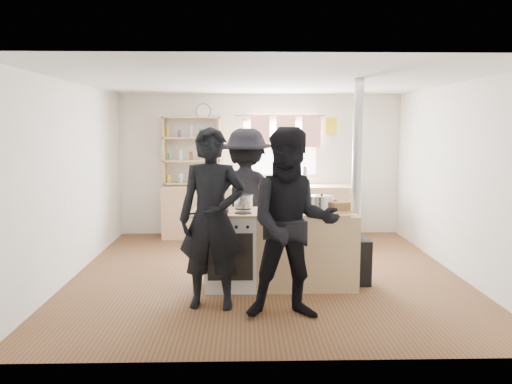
# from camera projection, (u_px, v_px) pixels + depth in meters

# --- Properties ---
(ground) EXTENTS (5.00, 5.00, 0.01)m
(ground) POSITION_uv_depth(u_px,v_px,m) (266.00, 273.00, 6.62)
(ground) COLOR brown
(ground) RESTS_ON ground
(back_counter) EXTENTS (3.40, 0.55, 0.90)m
(back_counter) POSITION_uv_depth(u_px,v_px,m) (260.00, 211.00, 8.76)
(back_counter) COLOR #D8AF82
(back_counter) RESTS_ON ground
(shelving_unit) EXTENTS (1.00, 0.28, 1.20)m
(shelving_unit) POSITION_uv_depth(u_px,v_px,m) (192.00, 151.00, 8.71)
(shelving_unit) COLOR tan
(shelving_unit) RESTS_ON back_counter
(thermos) EXTENTS (0.10, 0.10, 0.33)m
(thermos) POSITION_uv_depth(u_px,v_px,m) (305.00, 176.00, 8.70)
(thermos) COLOR silver
(thermos) RESTS_ON back_counter
(cooking_island) EXTENTS (1.97, 0.64, 0.93)m
(cooking_island) POSITION_uv_depth(u_px,v_px,m) (280.00, 249.00, 6.02)
(cooking_island) COLOR white
(cooking_island) RESTS_ON ground
(skillet_greens) EXTENTS (0.45, 0.45, 0.05)m
(skillet_greens) POSITION_uv_depth(u_px,v_px,m) (215.00, 211.00, 5.81)
(skillet_greens) COLOR black
(skillet_greens) RESTS_ON cooking_island
(roast_tray) EXTENTS (0.34, 0.27, 0.07)m
(roast_tray) POSITION_uv_depth(u_px,v_px,m) (276.00, 208.00, 5.95)
(roast_tray) COLOR silver
(roast_tray) RESTS_ON cooking_island
(stockpot_stove) EXTENTS (0.24, 0.24, 0.19)m
(stockpot_stove) POSITION_uv_depth(u_px,v_px,m) (244.00, 201.00, 6.14)
(stockpot_stove) COLOR silver
(stockpot_stove) RESTS_ON cooking_island
(stockpot_counter) EXTENTS (0.28, 0.28, 0.21)m
(stockpot_counter) POSITION_uv_depth(u_px,v_px,m) (322.00, 203.00, 5.93)
(stockpot_counter) COLOR #B7B7BA
(stockpot_counter) RESTS_ON cooking_island
(bread_board) EXTENTS (0.33, 0.29, 0.12)m
(bread_board) POSITION_uv_depth(u_px,v_px,m) (340.00, 208.00, 5.85)
(bread_board) COLOR tan
(bread_board) RESTS_ON cooking_island
(flue_heater) EXTENTS (0.35, 0.35, 2.50)m
(flue_heater) POSITION_uv_depth(u_px,v_px,m) (355.00, 232.00, 6.12)
(flue_heater) COLOR black
(flue_heater) RESTS_ON ground
(person_near_left) EXTENTS (0.75, 0.53, 1.93)m
(person_near_left) POSITION_uv_depth(u_px,v_px,m) (212.00, 219.00, 5.27)
(person_near_left) COLOR black
(person_near_left) RESTS_ON ground
(person_near_right) EXTENTS (0.94, 0.73, 1.93)m
(person_near_right) POSITION_uv_depth(u_px,v_px,m) (292.00, 224.00, 4.97)
(person_near_right) COLOR black
(person_near_right) RESTS_ON ground
(person_far) EXTENTS (1.34, 0.91, 1.91)m
(person_far) POSITION_uv_depth(u_px,v_px,m) (246.00, 198.00, 6.87)
(person_far) COLOR black
(person_far) RESTS_ON ground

